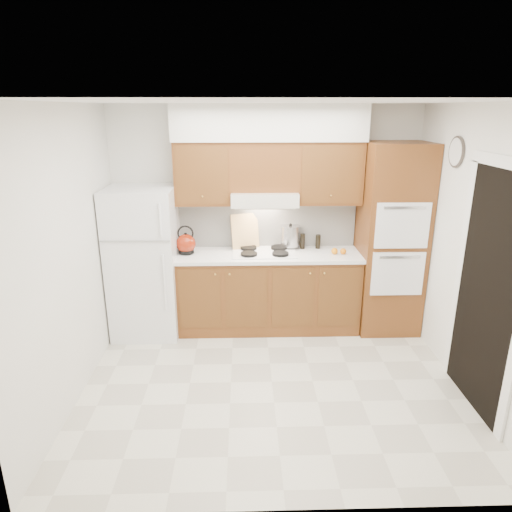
{
  "coord_description": "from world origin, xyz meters",
  "views": [
    {
      "loc": [
        -0.27,
        -3.85,
        2.55
      ],
      "look_at": [
        -0.14,
        0.45,
        1.15
      ],
      "focal_mm": 32.0,
      "sensor_mm": 36.0,
      "label": 1
    }
  ],
  "objects_px": {
    "fridge": "(145,262)",
    "stock_pot": "(290,236)",
    "oven_cabinet": "(391,240)",
    "kettle": "(186,244)"
  },
  "relations": [
    {
      "from": "fridge",
      "to": "stock_pot",
      "type": "height_order",
      "value": "fridge"
    },
    {
      "from": "fridge",
      "to": "oven_cabinet",
      "type": "distance_m",
      "value": 2.86
    },
    {
      "from": "fridge",
      "to": "kettle",
      "type": "distance_m",
      "value": 0.52
    },
    {
      "from": "oven_cabinet",
      "to": "kettle",
      "type": "bearing_deg",
      "value": 179.19
    },
    {
      "from": "fridge",
      "to": "stock_pot",
      "type": "xyz_separation_m",
      "value": [
        1.7,
        0.26,
        0.23
      ]
    },
    {
      "from": "fridge",
      "to": "oven_cabinet",
      "type": "height_order",
      "value": "oven_cabinet"
    },
    {
      "from": "kettle",
      "to": "stock_pot",
      "type": "height_order",
      "value": "stock_pot"
    },
    {
      "from": "fridge",
      "to": "kettle",
      "type": "height_order",
      "value": "fridge"
    },
    {
      "from": "kettle",
      "to": "stock_pot",
      "type": "bearing_deg",
      "value": 22.77
    },
    {
      "from": "fridge",
      "to": "oven_cabinet",
      "type": "xyz_separation_m",
      "value": [
        2.85,
        0.03,
        0.24
      ]
    }
  ]
}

